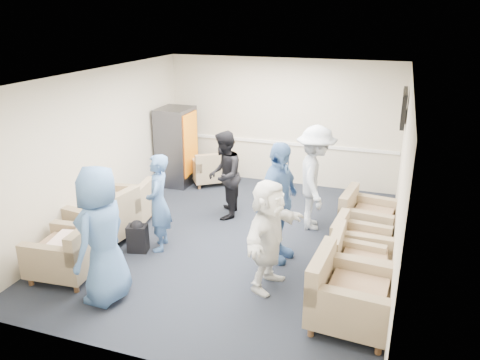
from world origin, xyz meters
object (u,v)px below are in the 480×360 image
(armchair_right_near, at_px, (347,297))
(vending_machine, at_px, (177,146))
(person_front_left, at_px, (102,235))
(person_front_right, at_px, (268,235))
(armchair_left_mid, at_px, (104,220))
(armchair_right_far, at_px, (365,219))
(armchair_right_midfar, at_px, (357,247))
(person_mid_right, at_px, (278,203))
(person_mid_left, at_px, (158,203))
(armchair_left_far, at_px, (129,206))
(person_back_right, at_px, (315,178))
(armchair_left_near, at_px, (70,254))
(person_back_left, at_px, (224,175))
(armchair_right_midnear, at_px, (356,263))
(armchair_corner, at_px, (211,170))

(armchair_right_near, bearing_deg, vending_machine, 51.38)
(person_front_left, relative_size, person_front_right, 1.18)
(armchair_left_mid, xyz_separation_m, armchair_right_far, (4.04, 1.49, -0.03))
(armchair_right_near, distance_m, armchair_right_midfar, 1.44)
(armchair_right_near, distance_m, person_mid_right, 1.84)
(person_mid_left, bearing_deg, armchair_left_far, -141.80)
(vending_machine, bearing_deg, person_front_right, -48.23)
(armchair_left_far, bearing_deg, person_front_right, 59.85)
(armchair_right_midfar, distance_m, person_back_right, 1.55)
(person_mid_right, bearing_deg, vending_machine, 63.44)
(person_front_left, height_order, person_front_right, person_front_left)
(person_front_left, bearing_deg, person_mid_left, 179.72)
(armchair_left_far, xyz_separation_m, person_mid_right, (2.80, -0.38, 0.60))
(person_mid_right, bearing_deg, person_front_left, 148.06)
(person_front_left, bearing_deg, armchair_left_near, -111.05)
(person_front_right, bearing_deg, person_mid_left, 86.08)
(armchair_right_midfar, relative_size, armchair_right_far, 0.88)
(armchair_right_near, bearing_deg, armchair_left_near, 96.69)
(armchair_left_far, height_order, person_back_right, person_back_right)
(armchair_right_midfar, distance_m, person_mid_right, 1.34)
(armchair_left_near, xyz_separation_m, armchair_left_far, (-0.14, 1.82, -0.02))
(armchair_right_far, bearing_deg, person_back_left, 95.53)
(person_mid_right, bearing_deg, armchair_left_mid, 111.91)
(armchair_left_mid, bearing_deg, person_back_left, 144.52)
(armchair_left_far, xyz_separation_m, person_front_right, (2.88, -1.17, 0.45))
(person_mid_left, bearing_deg, person_front_right, 57.10)
(armchair_left_near, xyz_separation_m, vending_machine, (-0.24, 3.99, 0.49))
(person_back_right, height_order, person_front_right, person_back_right)
(armchair_right_near, bearing_deg, person_front_right, 70.47)
(armchair_left_near, xyz_separation_m, armchair_right_midnear, (3.89, 1.08, -0.02))
(person_front_left, bearing_deg, armchair_right_far, 133.02)
(armchair_left_mid, xyz_separation_m, person_back_left, (1.51, 1.57, 0.43))
(armchair_right_midfar, relative_size, person_back_left, 0.53)
(armchair_right_midfar, bearing_deg, person_mid_left, 103.06)
(armchair_corner, bearing_deg, armchair_left_mid, 43.18)
(armchair_right_midfar, bearing_deg, armchair_right_near, -174.18)
(armchair_right_near, bearing_deg, person_mid_left, 75.94)
(armchair_corner, relative_size, person_mid_right, 0.60)
(armchair_left_mid, height_order, person_mid_left, person_mid_left)
(armchair_left_far, relative_size, armchair_right_midfar, 1.08)
(armchair_corner, relative_size, person_back_right, 0.61)
(person_back_left, bearing_deg, armchair_left_mid, -55.46)
(armchair_left_mid, bearing_deg, armchair_right_midfar, 105.68)
(person_back_right, bearing_deg, person_front_left, 130.75)
(armchair_left_near, relative_size, armchair_corner, 0.85)
(armchair_left_far, xyz_separation_m, person_back_left, (1.49, 0.84, 0.48))
(armchair_right_midnear, xyz_separation_m, person_front_left, (-3.08, -1.39, 0.59))
(armchair_right_midfar, bearing_deg, person_back_left, 72.03)
(armchair_right_far, relative_size, person_back_right, 0.53)
(armchair_right_midfar, relative_size, person_front_left, 0.46)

